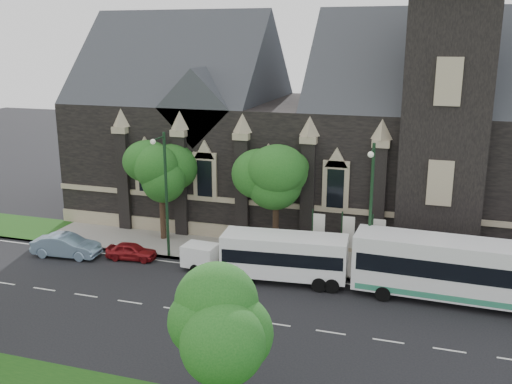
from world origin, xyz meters
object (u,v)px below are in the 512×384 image
at_px(banner_flag_right, 376,238).
at_px(tour_coach, 467,270).
at_px(tree_walk_left, 164,167).
at_px(shuttle_bus, 285,255).
at_px(box_trailer, 200,255).
at_px(banner_flag_center, 346,235).
at_px(street_lamp_mid, 165,189).
at_px(street_lamp_near, 370,206).
at_px(sedan, 66,246).
at_px(tree_park_east, 215,327).
at_px(tree_walk_right, 280,174).
at_px(banner_flag_left, 316,232).
at_px(car_far_red, 131,251).

bearing_deg(banner_flag_right, tour_coach, -29.34).
height_order(tree_walk_left, shuttle_bus, tree_walk_left).
bearing_deg(shuttle_bus, box_trailer, 172.91).
bearing_deg(tree_walk_left, banner_flag_center, -6.89).
bearing_deg(banner_flag_center, street_lamp_mid, -171.18).
relative_size(street_lamp_near, sedan, 1.85).
relative_size(tree_walk_left, street_lamp_near, 0.85).
distance_m(tree_park_east, box_trailer, 17.29).
distance_m(tree_walk_right, banner_flag_center, 6.36).
xyz_separation_m(tree_park_east, box_trailer, (-7.17, 15.30, -3.65)).
relative_size(street_lamp_near, banner_flag_left, 2.25).
relative_size(banner_flag_left, car_far_red, 1.12).
relative_size(sedan, car_far_red, 1.37).
height_order(street_lamp_near, box_trailer, street_lamp_near).
height_order(street_lamp_mid, banner_flag_left, street_lamp_mid).
distance_m(tree_park_east, tree_walk_right, 20.29).
distance_m(shuttle_bus, box_trailer, 5.96).
bearing_deg(car_far_red, sedan, 94.43).
bearing_deg(street_lamp_near, tree_park_east, -103.11).
bearing_deg(banner_flag_center, banner_flag_left, 180.00).
distance_m(tree_park_east, banner_flag_left, 18.46).
height_order(tree_walk_left, street_lamp_near, street_lamp_near).
bearing_deg(shuttle_bus, banner_flag_center, 37.69).
bearing_deg(banner_flag_center, tree_walk_left, 173.11).
bearing_deg(banner_flag_right, banner_flag_left, 180.00).
xyz_separation_m(tree_park_east, tour_coach, (9.66, 15.21, -2.57)).
height_order(tree_park_east, banner_flag_right, tree_park_east).
bearing_deg(shuttle_bus, tree_park_east, -90.78).
xyz_separation_m(tree_park_east, street_lamp_near, (3.82, 16.42, 0.49)).
bearing_deg(street_lamp_near, banner_flag_right, 81.44).
bearing_deg(car_far_red, tree_walk_left, -12.65).
xyz_separation_m(tree_park_east, tree_walk_right, (-2.96, 20.04, 1.20)).
distance_m(tree_walk_right, box_trailer, 7.98).
bearing_deg(car_far_red, banner_flag_center, -85.06).
distance_m(street_lamp_near, tour_coach, 6.70).
bearing_deg(banner_flag_left, banner_flag_center, 0.00).
bearing_deg(banner_flag_right, tree_walk_left, 173.96).
distance_m(street_lamp_near, car_far_red, 16.95).
relative_size(banner_flag_right, tour_coach, 0.31).
xyz_separation_m(shuttle_bus, car_far_red, (-11.22, 0.31, -1.15)).
distance_m(street_lamp_near, shuttle_bus, 6.23).
distance_m(street_lamp_mid, car_far_red, 5.16).
xyz_separation_m(tree_walk_left, street_lamp_mid, (1.80, -3.61, -0.62)).
bearing_deg(tree_walk_left, banner_flag_right, -6.04).
height_order(tree_park_east, banner_flag_center, tree_park_east).
xyz_separation_m(tree_park_east, shuttle_bus, (-1.27, 15.14, -2.86)).
bearing_deg(box_trailer, shuttle_bus, 2.46).
distance_m(tour_coach, sedan, 26.91).
height_order(banner_flag_left, box_trailer, banner_flag_left).
height_order(tree_walk_right, street_lamp_near, street_lamp_near).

